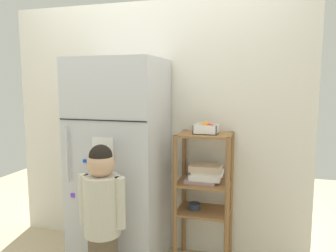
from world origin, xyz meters
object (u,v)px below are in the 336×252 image
Objects in this scene: child_standing at (102,205)px; pantry_shelf_unit at (204,183)px; fruit_bin at (207,128)px; refrigerator at (120,162)px.

pantry_shelf_unit is (0.60, 0.57, 0.04)m from child_standing.
child_standing is 5.83× the size of fruit_bin.
refrigerator is at bearing 98.81° from child_standing.
pantry_shelf_unit is 0.44m from fruit_bin.
fruit_bin is at bearing 42.77° from pantry_shelf_unit.
fruit_bin is at bearing 11.14° from refrigerator.
pantry_shelf_unit is at bearing 43.56° from child_standing.
refrigerator is at bearing -169.75° from pantry_shelf_unit.
fruit_bin is at bearing 43.54° from child_standing.
refrigerator reaches higher than pantry_shelf_unit.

